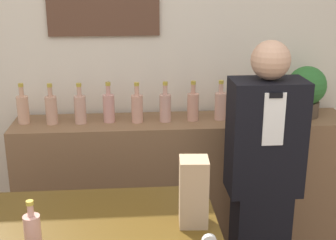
{
  "coord_description": "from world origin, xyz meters",
  "views": [
    {
      "loc": [
        -0.09,
        -1.19,
        1.96
      ],
      "look_at": [
        0.1,
        1.14,
        1.21
      ],
      "focal_mm": 50.0,
      "sensor_mm": 36.0,
      "label": 1
    }
  ],
  "objects": [
    {
      "name": "shelf_bottle_3",
      "position": [
        -0.24,
        1.75,
        1.11
      ],
      "size": [
        0.08,
        0.08,
        0.26
      ],
      "color": "tan",
      "rests_on": "back_shelf"
    },
    {
      "name": "counter_bottle_2",
      "position": [
        -0.47,
        0.38,
        1.03
      ],
      "size": [
        0.06,
        0.06,
        0.2
      ],
      "color": "tan",
      "rests_on": "display_counter"
    },
    {
      "name": "shelf_bottle_7",
      "position": [
        0.5,
        1.74,
        1.11
      ],
      "size": [
        0.08,
        0.08,
        0.26
      ],
      "color": "tan",
      "rests_on": "back_shelf"
    },
    {
      "name": "shelf_bottle_4",
      "position": [
        -0.05,
        1.72,
        1.11
      ],
      "size": [
        0.08,
        0.08,
        0.26
      ],
      "color": "tan",
      "rests_on": "back_shelf"
    },
    {
      "name": "shelf_bottle_5",
      "position": [
        0.13,
        1.73,
        1.11
      ],
      "size": [
        0.08,
        0.08,
        0.26
      ],
      "color": "tan",
      "rests_on": "back_shelf"
    },
    {
      "name": "back_shelf",
      "position": [
        0.25,
        1.74,
        0.51
      ],
      "size": [
        2.23,
        0.4,
        1.01
      ],
      "color": "brown",
      "rests_on": "ground_plane"
    },
    {
      "name": "shopkeeper",
      "position": [
        0.65,
        1.19,
        0.81
      ],
      "size": [
        0.41,
        0.26,
        1.61
      ],
      "color": "black",
      "rests_on": "ground_plane"
    },
    {
      "name": "shelf_bottle_1",
      "position": [
        -0.6,
        1.73,
        1.11
      ],
      "size": [
        0.08,
        0.08,
        0.26
      ],
      "color": "tan",
      "rests_on": "back_shelf"
    },
    {
      "name": "shelf_bottle_2",
      "position": [
        -0.42,
        1.73,
        1.11
      ],
      "size": [
        0.08,
        0.08,
        0.26
      ],
      "color": "tan",
      "rests_on": "back_shelf"
    },
    {
      "name": "shelf_bottle_0",
      "position": [
        -0.79,
        1.76,
        1.11
      ],
      "size": [
        0.08,
        0.08,
        0.26
      ],
      "color": "tan",
      "rests_on": "back_shelf"
    },
    {
      "name": "paper_bag",
      "position": [
        0.15,
        0.51,
        1.1
      ],
      "size": [
        0.12,
        0.12,
        0.29
      ],
      "color": "tan",
      "rests_on": "display_counter"
    },
    {
      "name": "shelf_bottle_6",
      "position": [
        0.31,
        1.73,
        1.11
      ],
      "size": [
        0.08,
        0.08,
        0.26
      ],
      "color": "tan",
      "rests_on": "back_shelf"
    },
    {
      "name": "back_wall",
      "position": [
        -0.0,
        2.0,
        1.36
      ],
      "size": [
        5.2,
        0.09,
        2.7
      ],
      "color": "beige",
      "rests_on": "ground_plane"
    },
    {
      "name": "shelf_bottle_9",
      "position": [
        0.86,
        1.73,
        1.11
      ],
      "size": [
        0.08,
        0.08,
        0.26
      ],
      "color": "tan",
      "rests_on": "back_shelf"
    },
    {
      "name": "shelf_bottle_8",
      "position": [
        0.68,
        1.74,
        1.11
      ],
      "size": [
        0.08,
        0.08,
        0.26
      ],
      "color": "tan",
      "rests_on": "back_shelf"
    },
    {
      "name": "potted_plant",
      "position": [
        1.08,
        1.76,
        1.2
      ],
      "size": [
        0.26,
        0.26,
        0.34
      ],
      "color": "#4C3D2D",
      "rests_on": "back_shelf"
    }
  ]
}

